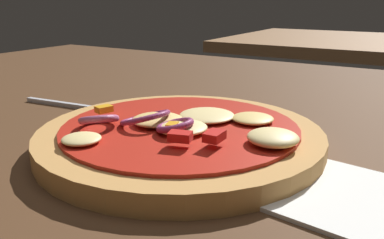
{
  "coord_description": "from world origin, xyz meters",
  "views": [
    {
      "loc": [
        0.13,
        -0.26,
        0.16
      ],
      "look_at": [
        -0.05,
        0.03,
        0.05
      ],
      "focal_mm": 37.74,
      "sensor_mm": 36.0,
      "label": 1
    }
  ],
  "objects": [
    {
      "name": "fork",
      "position": [
        -0.21,
        0.06,
        0.04
      ],
      "size": [
        0.17,
        0.03,
        0.01
      ],
      "color": "silver",
      "rests_on": "dining_table"
    },
    {
      "name": "pizza",
      "position": [
        -0.05,
        0.01,
        0.04
      ],
      "size": [
        0.24,
        0.24,
        0.04
      ],
      "color": "tan",
      "rests_on": "dining_table"
    },
    {
      "name": "dining_table",
      "position": [
        0.0,
        0.0,
        0.02
      ],
      "size": [
        1.47,
        1.06,
        0.03
      ],
      "color": "#4C301C",
      "rests_on": "ground"
    },
    {
      "name": "background_table",
      "position": [
        -0.12,
        1.09,
        0.02
      ],
      "size": [
        0.69,
        0.6,
        0.03
      ],
      "color": "brown",
      "rests_on": "ground"
    }
  ]
}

